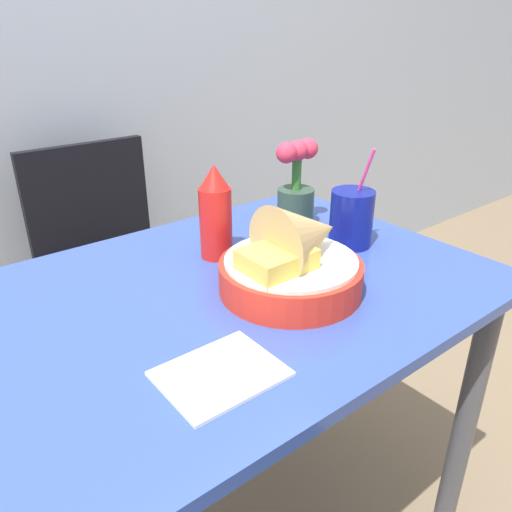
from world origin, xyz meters
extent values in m
cube|color=#334C9E|center=(0.00, 0.00, 0.76)|extent=(0.99, 0.72, 0.02)
cylinder|color=#4C4C51|center=(0.44, -0.30, 0.37)|extent=(0.05, 0.05, 0.74)
cylinder|color=#4C4C51|center=(0.44, 0.30, 0.37)|extent=(0.05, 0.05, 0.74)
cylinder|color=black|center=(-0.14, 0.49, 0.22)|extent=(0.03, 0.03, 0.44)
cylinder|color=black|center=(0.22, 0.49, 0.22)|extent=(0.03, 0.03, 0.44)
cylinder|color=black|center=(-0.14, 0.85, 0.22)|extent=(0.03, 0.03, 0.44)
cylinder|color=black|center=(0.22, 0.85, 0.22)|extent=(0.03, 0.03, 0.44)
cube|color=black|center=(0.04, 0.67, 0.45)|extent=(0.40, 0.40, 0.02)
cube|color=black|center=(0.04, 0.85, 0.67)|extent=(0.40, 0.03, 0.42)
cylinder|color=red|center=(0.07, -0.08, 0.80)|extent=(0.27, 0.27, 0.06)
cylinder|color=white|center=(0.07, -0.08, 0.83)|extent=(0.25, 0.25, 0.01)
cone|color=tan|center=(0.10, -0.08, 0.87)|extent=(0.15, 0.15, 0.15)
cube|color=#E5C14C|center=(0.02, -0.10, 0.85)|extent=(0.12, 0.10, 0.04)
cylinder|color=red|center=(0.05, 0.13, 0.84)|extent=(0.07, 0.07, 0.15)
cone|color=red|center=(0.05, 0.13, 0.95)|extent=(0.06, 0.06, 0.05)
cylinder|color=navy|center=(0.32, -0.01, 0.83)|extent=(0.10, 0.10, 0.13)
cylinder|color=black|center=(0.32, -0.01, 0.82)|extent=(0.09, 0.09, 0.10)
cylinder|color=#EA3884|center=(0.33, -0.01, 0.89)|extent=(0.01, 0.07, 0.20)
cylinder|color=#2D4738|center=(0.30, 0.16, 0.81)|extent=(0.09, 0.09, 0.09)
cylinder|color=#33722D|center=(0.30, 0.16, 0.90)|extent=(0.02, 0.02, 0.08)
sphere|color=#DB334C|center=(0.30, 0.16, 0.95)|extent=(0.05, 0.05, 0.05)
sphere|color=#DB334C|center=(0.27, 0.16, 0.95)|extent=(0.05, 0.05, 0.05)
sphere|color=#DB334C|center=(0.34, 0.16, 0.95)|extent=(0.05, 0.05, 0.05)
cube|color=white|center=(-0.18, -0.21, 0.77)|extent=(0.17, 0.13, 0.01)
camera|label=1|loc=(-0.49, -0.69, 1.23)|focal=35.00mm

